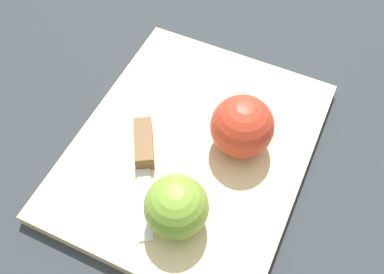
% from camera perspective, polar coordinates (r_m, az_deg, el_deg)
% --- Properties ---
extents(ground_plane, '(4.00, 4.00, 0.00)m').
position_cam_1_polar(ground_plane, '(0.61, 0.00, -2.04)').
color(ground_plane, '#282D33').
extents(cutting_board, '(0.41, 0.35, 0.02)m').
position_cam_1_polar(cutting_board, '(0.60, 0.00, -1.57)').
color(cutting_board, '#D1B789').
rests_on(cutting_board, ground_plane).
extents(apple_half_left, '(0.08, 0.08, 0.08)m').
position_cam_1_polar(apple_half_left, '(0.57, 6.37, 1.36)').
color(apple_half_left, red).
rests_on(apple_half_left, cutting_board).
extents(apple_half_right, '(0.07, 0.07, 0.07)m').
position_cam_1_polar(apple_half_right, '(0.51, -1.99, -8.87)').
color(apple_half_right, olive).
rests_on(apple_half_right, cutting_board).
extents(knife, '(0.14, 0.12, 0.02)m').
position_cam_1_polar(knife, '(0.58, -6.08, -1.65)').
color(knife, silver).
rests_on(knife, cutting_board).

